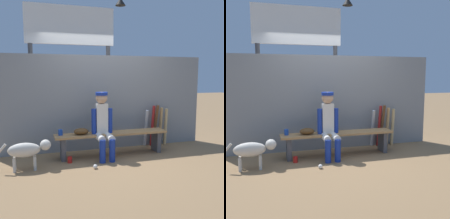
% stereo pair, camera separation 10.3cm
% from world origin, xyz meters
% --- Properties ---
extents(ground_plane, '(30.00, 30.00, 0.00)m').
position_xyz_m(ground_plane, '(0.00, 0.00, 0.00)').
color(ground_plane, olive).
extents(chainlink_fence, '(4.48, 0.03, 1.96)m').
position_xyz_m(chainlink_fence, '(0.00, 0.51, 0.98)').
color(chainlink_fence, gray).
rests_on(chainlink_fence, ground_plane).
extents(dugout_bench, '(2.20, 0.36, 0.45)m').
position_xyz_m(dugout_bench, '(0.00, 0.00, 0.35)').
color(dugout_bench, '#AD7F4C').
rests_on(dugout_bench, ground_plane).
extents(player_seated, '(0.41, 0.55, 1.24)m').
position_xyz_m(player_seated, '(-0.20, -0.11, 0.67)').
color(player_seated, silver).
rests_on(player_seated, ground_plane).
extents(baseball_glove, '(0.28, 0.20, 0.12)m').
position_xyz_m(baseball_glove, '(-0.61, 0.00, 0.51)').
color(baseball_glove, '#593819').
rests_on(baseball_glove, dugout_bench).
extents(bat_aluminum_silver, '(0.11, 0.27, 0.82)m').
position_xyz_m(bat_aluminum_silver, '(0.90, 0.39, 0.41)').
color(bat_aluminum_silver, '#B7B7BC').
rests_on(bat_aluminum_silver, ground_plane).
extents(bat_aluminum_red, '(0.09, 0.16, 0.90)m').
position_xyz_m(bat_aluminum_red, '(1.05, 0.38, 0.45)').
color(bat_aluminum_red, '#B22323').
rests_on(bat_aluminum_red, ground_plane).
extents(bat_wood_dark, '(0.07, 0.28, 0.92)m').
position_xyz_m(bat_wood_dark, '(1.10, 0.35, 0.46)').
color(bat_wood_dark, brown).
rests_on(bat_wood_dark, ground_plane).
extents(bat_wood_tan, '(0.09, 0.18, 0.86)m').
position_xyz_m(bat_wood_tan, '(1.24, 0.36, 0.43)').
color(bat_wood_tan, tan).
rests_on(bat_wood_tan, ground_plane).
extents(bat_wood_natural, '(0.07, 0.13, 0.82)m').
position_xyz_m(bat_wood_natural, '(1.38, 0.39, 0.41)').
color(bat_wood_natural, tan).
rests_on(bat_wood_natural, ground_plane).
extents(baseball, '(0.07, 0.07, 0.07)m').
position_xyz_m(baseball, '(-0.49, -0.64, 0.04)').
color(baseball, white).
rests_on(baseball, ground_plane).
extents(cup_on_ground, '(0.08, 0.08, 0.11)m').
position_xyz_m(cup_on_ground, '(-0.86, -0.22, 0.06)').
color(cup_on_ground, red).
rests_on(cup_on_ground, ground_plane).
extents(cup_on_bench, '(0.08, 0.08, 0.11)m').
position_xyz_m(cup_on_bench, '(-0.98, 0.05, 0.51)').
color(cup_on_bench, '#1E47AD').
rests_on(cup_on_bench, dugout_bench).
extents(scoreboard, '(2.28, 0.27, 3.34)m').
position_xyz_m(scoreboard, '(-0.51, 1.32, 2.34)').
color(scoreboard, '#3F3F42').
rests_on(scoreboard, ground_plane).
extents(dog, '(0.84, 0.20, 0.49)m').
position_xyz_m(dog, '(-1.56, -0.36, 0.34)').
color(dog, beige).
rests_on(dog, ground_plane).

